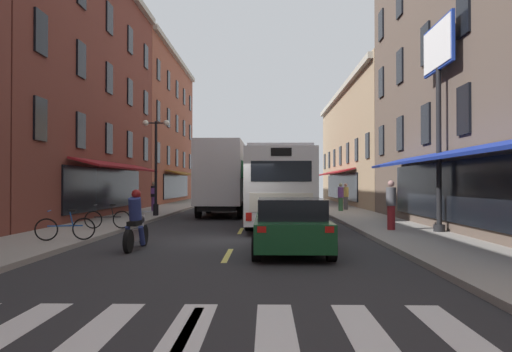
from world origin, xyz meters
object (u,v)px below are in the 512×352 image
Objects in this scene: box_truck at (223,179)px; pedestrian_near at (154,195)px; sedan_mid at (231,198)px; pedestrian_far at (341,197)px; transit_bus at (277,186)px; bicycle_mid at (108,219)px; billboard_sign at (438,71)px; bicycle_near at (65,228)px; motorcycle_rider at (136,224)px; street_lamp_twin at (156,162)px; pedestrian_mid at (346,196)px; pedestrian_rear at (391,204)px; sedan_near at (291,225)px.

box_truck reaches higher than pedestrian_near.
sedan_mid is 2.82× the size of pedestrian_far.
bicycle_mid is at bearing -145.48° from transit_bus.
billboard_sign reaches higher than bicycle_near.
pedestrian_near is at bearing 151.81° from box_truck.
motorcycle_rider is 1.21× the size of bicycle_mid.
bicycle_near is 0.33× the size of street_lamp_twin.
box_truck is at bearing 129.99° from billboard_sign.
street_lamp_twin is (-10.91, -6.07, 1.92)m from pedestrian_mid.
bicycle_mid is at bearing 32.20° from pedestrian_mid.
billboard_sign is 13.15m from bicycle_mid.
street_lamp_twin is at bearing 10.51° from pedestrian_mid.
pedestrian_near is (-0.92, 11.60, 0.59)m from bicycle_mid.
pedestrian_near is at bearing 101.23° from motorcycle_rider.
sedan_mid is 21.25m from pedestrian_rear.
transit_bus is 5.90× the size of motorcycle_rider.
pedestrian_rear is at bearing 146.59° from pedestrian_far.
street_lamp_twin is at bearing 100.17° from motorcycle_rider.
bicycle_mid is at bearing 141.61° from sedan_near.
pedestrian_far reaches higher than motorcycle_rider.
pedestrian_mid reaches higher than bicycle_near.
sedan_near is 6.75m from bicycle_near.
pedestrian_far is at bearing 51.11° from pedestrian_mid.
box_truck is at bearing 27.85° from street_lamp_twin.
pedestrian_near reaches higher than bicycle_near.
billboard_sign is at bearing 22.02° from motorcycle_rider.
billboard_sign is 1.59× the size of sedan_near.
pedestrian_rear is (7.00, -9.51, -0.98)m from box_truck.
transit_bus is 8.68m from pedestrian_far.
pedestrian_mid reaches higher than motorcycle_rider.
bicycle_mid is at bearing 3.38° from pedestrian_rear.
motorcycle_rider reaches higher than sedan_mid.
bicycle_mid is 1.01× the size of pedestrian_far.
motorcycle_rider is at bearing -94.66° from box_truck.
pedestrian_rear reaches higher than sedan_near.
transit_bus is at bearing 34.52° from bicycle_mid.
transit_bus is at bearing -48.38° from pedestrian_near.
motorcycle_rider is 20.32m from pedestrian_mid.
transit_bus is 1.64× the size of box_truck.
street_lamp_twin reaches higher than sedan_mid.
bicycle_mid is at bearing 175.63° from billboard_sign.
bicycle_near is at bearing -105.02° from box_truck.
sedan_mid is 2.66× the size of pedestrian_rear.
bicycle_mid is at bearing 89.67° from bicycle_near.
pedestrian_near reaches higher than pedestrian_mid.
pedestrian_far is 0.94× the size of pedestrian_rear.
billboard_sign is 8.57m from sedan_near.
sedan_mid is at bearing -56.90° from pedestrian_mid.
billboard_sign is 13.46m from bicycle_near.
street_lamp_twin is (-6.44, 12.68, 2.20)m from sedan_near.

